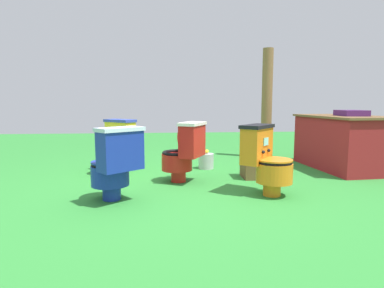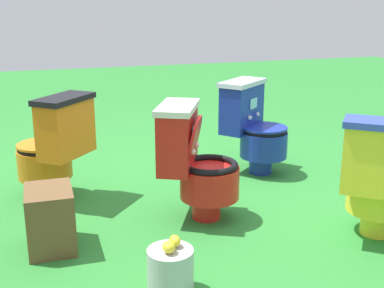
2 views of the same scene
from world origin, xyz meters
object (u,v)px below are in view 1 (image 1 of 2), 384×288
(toilet_blue, at_px, (115,164))
(vendor_table, at_px, (343,142))
(toilet_red, at_px, (184,151))
(lemon_bucket, at_px, (206,161))
(small_crate, at_px, (253,164))
(wooden_post, at_px, (267,104))
(toilet_yellow, at_px, (115,146))
(toilet_orange, at_px, (266,159))

(toilet_blue, bearing_deg, vendor_table, -16.29)
(toilet_red, relative_size, lemon_bucket, 2.63)
(vendor_table, bearing_deg, small_crate, -72.57)
(toilet_blue, xyz_separation_m, wooden_post, (-2.36, 2.27, 0.56))
(toilet_blue, distance_m, vendor_table, 3.34)
(toilet_blue, xyz_separation_m, toilet_yellow, (-1.31, -0.18, 0.00))
(toilet_orange, relative_size, wooden_post, 0.39)
(toilet_orange, xyz_separation_m, lemon_bucket, (-1.39, -0.43, -0.25))
(toilet_red, distance_m, lemon_bucket, 0.90)
(toilet_blue, relative_size, toilet_orange, 1.00)
(wooden_post, bearing_deg, small_crate, -23.73)
(lemon_bucket, bearing_deg, toilet_red, -25.81)
(toilet_red, height_order, small_crate, toilet_red)
(toilet_orange, height_order, vendor_table, vendor_table)
(vendor_table, bearing_deg, lemon_bucket, -94.96)
(toilet_red, relative_size, vendor_table, 0.48)
(vendor_table, relative_size, lemon_bucket, 5.49)
(toilet_orange, xyz_separation_m, toilet_red, (-0.61, -0.81, 0.00))
(toilet_red, height_order, wooden_post, wooden_post)
(vendor_table, bearing_deg, toilet_orange, -51.78)
(toilet_blue, relative_size, wooden_post, 0.39)
(toilet_orange, bearing_deg, toilet_red, -86.02)
(toilet_blue, relative_size, small_crate, 2.10)
(toilet_blue, distance_m, toilet_red, 1.00)
(small_crate, relative_size, lemon_bucket, 1.25)
(toilet_blue, bearing_deg, toilet_orange, -35.98)
(wooden_post, bearing_deg, toilet_orange, -18.09)
(toilet_yellow, distance_m, small_crate, 1.86)
(wooden_post, xyz_separation_m, lemon_bucket, (0.88, -1.18, -0.82))
(vendor_table, distance_m, lemon_bucket, 2.00)
(small_crate, bearing_deg, toilet_blue, -62.31)
(toilet_yellow, bearing_deg, toilet_orange, -176.08)
(toilet_yellow, relative_size, toilet_orange, 1.00)
(toilet_yellow, bearing_deg, wooden_post, -117.41)
(toilet_orange, height_order, lemon_bucket, toilet_orange)
(toilet_yellow, distance_m, lemon_bucket, 1.31)
(lemon_bucket, bearing_deg, wooden_post, 126.89)
(small_crate, height_order, lemon_bucket, small_crate)
(toilet_blue, xyz_separation_m, toilet_red, (-0.70, 0.72, 0.00))
(toilet_orange, relative_size, toilet_red, 1.00)
(toilet_red, relative_size, wooden_post, 0.39)
(toilet_orange, distance_m, vendor_table, 1.96)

